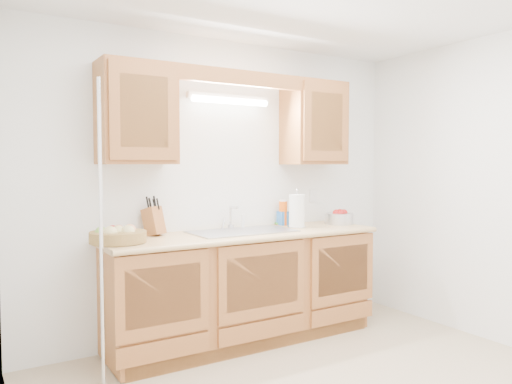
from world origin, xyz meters
TOP-DOWN VIEW (x-y plane):
  - room at (0.00, 0.00)m, footprint 3.52×3.50m
  - base_cabinets at (0.00, 1.20)m, footprint 2.20×0.60m
  - countertop at (0.00, 1.19)m, footprint 2.30×0.63m
  - upper_cabinet_left at (-0.83, 1.33)m, footprint 0.55×0.33m
  - upper_cabinet_right at (0.83, 1.33)m, footprint 0.55×0.33m
  - valance at (0.00, 1.19)m, footprint 2.20×0.05m
  - fluorescent_fixture at (0.00, 1.42)m, footprint 0.76×0.08m
  - sink at (0.00, 1.21)m, footprint 0.84×0.46m
  - wire_shelf_pole at (-1.20, 0.94)m, footprint 0.03×0.03m
  - outlet_plate at (0.95, 1.49)m, footprint 0.08×0.01m
  - fruit_basket at (-1.03, 1.16)m, footprint 0.40×0.40m
  - knife_block at (-0.69, 1.39)m, footprint 0.17×0.21m
  - orange_canister at (0.54, 1.41)m, footprint 0.08×0.08m
  - soap_bottle at (0.54, 1.41)m, footprint 0.09×0.09m
  - sponge at (0.54, 1.44)m, footprint 0.12×0.10m
  - paper_towel at (0.54, 1.19)m, footprint 0.16×0.16m
  - apple_bowl at (1.03, 1.21)m, footprint 0.34×0.34m

SIDE VIEW (x-z plane):
  - base_cabinets at x=0.00m, z-range 0.01..0.87m
  - sink at x=0.00m, z-range 0.65..1.01m
  - countertop at x=0.00m, z-range 0.86..0.90m
  - sponge at x=0.54m, z-range 0.90..0.92m
  - fruit_basket at x=-1.03m, z-range 0.89..1.02m
  - apple_bowl at x=1.03m, z-range 0.89..1.03m
  - soap_bottle at x=0.54m, z-range 0.90..1.09m
  - wire_shelf_pole at x=-1.20m, z-range 0.00..2.00m
  - knife_block at x=-0.69m, z-range 0.85..1.17m
  - orange_canister at x=0.54m, z-range 0.90..1.13m
  - paper_towel at x=0.54m, z-range 0.87..1.21m
  - outlet_plate at x=0.95m, z-range 1.09..1.21m
  - room at x=0.00m, z-range 0.00..2.50m
  - upper_cabinet_left at x=-0.83m, z-range 1.45..2.20m
  - upper_cabinet_right at x=0.83m, z-range 1.45..2.20m
  - fluorescent_fixture at x=0.00m, z-range 1.96..2.04m
  - valance at x=0.00m, z-range 2.08..2.20m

